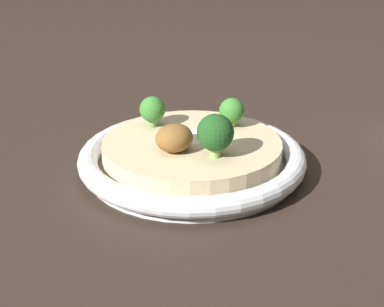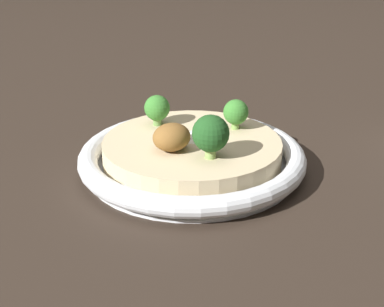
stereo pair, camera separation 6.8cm
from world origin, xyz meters
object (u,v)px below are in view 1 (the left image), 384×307
Objects in this scene: risotto_bowl at (192,157)px; broccoli_back_right at (215,133)px; broccoli_back_left at (232,111)px; broccoli_front_left at (152,110)px.

broccoli_back_right reaches higher than risotto_bowl.
broccoli_back_left is (-0.06, 0.01, 0.04)m from risotto_bowl.
broccoli_back_left reaches higher than risotto_bowl.
broccoli_back_right is 0.12m from broccoli_front_left.
broccoli_back_left is at bearing 167.57° from risotto_bowl.
risotto_bowl is 0.08m from broccoli_front_left.
risotto_bowl is at bearing -12.43° from broccoli_back_left.
broccoli_front_left reaches higher than risotto_bowl.
broccoli_back_right is at bearing 20.34° from broccoli_back_left.
risotto_bowl is 5.47× the size of broccoli_back_right.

